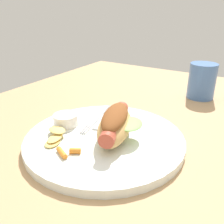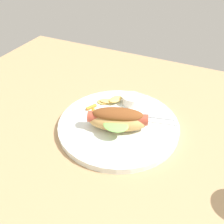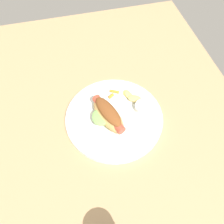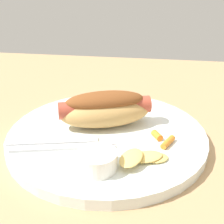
# 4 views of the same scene
# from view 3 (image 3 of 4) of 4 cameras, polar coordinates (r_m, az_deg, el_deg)

# --- Properties ---
(ground_plane) EXTENTS (1.20, 0.90, 0.02)m
(ground_plane) POSITION_cam_3_polar(r_m,az_deg,el_deg) (0.75, -0.56, -3.79)
(ground_plane) COLOR tan
(plate) EXTENTS (0.31, 0.31, 0.02)m
(plate) POSITION_cam_3_polar(r_m,az_deg,el_deg) (0.75, 0.51, -1.40)
(plate) COLOR white
(plate) RESTS_ON ground_plane
(hot_dog) EXTENTS (0.15, 0.11, 0.06)m
(hot_dog) POSITION_cam_3_polar(r_m,az_deg,el_deg) (0.71, -0.77, -0.50)
(hot_dog) COLOR tan
(hot_dog) RESTS_ON plate
(sauce_ramekin) EXTENTS (0.05, 0.05, 0.02)m
(sauce_ramekin) POSITION_cam_3_polar(r_m,az_deg,el_deg) (0.75, 7.46, 1.10)
(sauce_ramekin) COLOR white
(sauce_ramekin) RESTS_ON plate
(fork) EXTENTS (0.15, 0.05, 0.00)m
(fork) POSITION_cam_3_polar(r_m,az_deg,el_deg) (0.72, 6.06, -3.71)
(fork) COLOR silver
(fork) RESTS_ON plate
(knife) EXTENTS (0.13, 0.04, 0.00)m
(knife) POSITION_cam_3_polar(r_m,az_deg,el_deg) (0.71, 5.34, -5.08)
(knife) COLOR silver
(knife) RESTS_ON plate
(chips_pile) EXTENTS (0.07, 0.06, 0.01)m
(chips_pile) POSITION_cam_3_polar(r_m,az_deg,el_deg) (0.78, 4.52, 3.85)
(chips_pile) COLOR #E6C164
(chips_pile) RESTS_ON plate
(carrot_garnish) EXTENTS (0.04, 0.04, 0.01)m
(carrot_garnish) POSITION_cam_3_polar(r_m,az_deg,el_deg) (0.79, 0.25, 4.49)
(carrot_garnish) COLOR orange
(carrot_garnish) RESTS_ON plate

